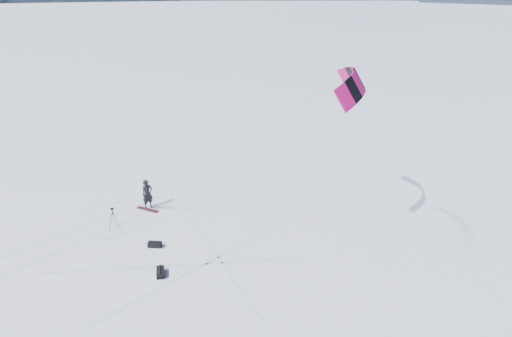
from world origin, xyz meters
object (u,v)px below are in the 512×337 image
Objects in this scene: tripod at (113,215)px; gear_bag_b at (160,272)px; snowkiter at (149,208)px; snowboard at (148,210)px; gear_bag_a at (155,244)px.

gear_bag_b is (5.29, -1.45, -0.74)m from tripod.
snowkiter is 3.01m from tripod.
tripod is 5.54m from gear_bag_b.
gear_bag_b is (5.44, -4.07, 0.13)m from snowboard.
tripod reaches higher than gear_bag_b.
tripod is (0.15, -2.63, 0.87)m from snowboard.
snowboard is (0.15, -0.24, 0.02)m from snowkiter.
snowkiter is 4.52m from gear_bag_a.
tripod is 1.73× the size of gear_bag_a.
snowboard is at bearing 113.10° from gear_bag_a.
gear_bag_a is 2.53m from gear_bag_b.
gear_bag_a is at bearing -173.09° from gear_bag_b.
snowkiter reaches higher than gear_bag_a.
gear_bag_a is at bearing -113.34° from snowkiter.
gear_bag_b is (2.03, -1.52, 0.01)m from gear_bag_a.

